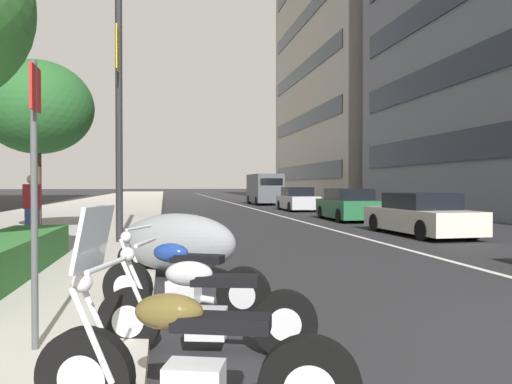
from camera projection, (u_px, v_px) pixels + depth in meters
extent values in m
cube|color=#B2ADA3|center=(95.00, 209.00, 31.85)|extent=(160.00, 8.52, 0.15)
cube|color=silver|center=(241.00, 205.00, 38.69)|extent=(110.00, 0.16, 0.01)
cylinder|color=black|center=(85.00, 377.00, 3.29)|extent=(0.31, 0.67, 0.67)
cylinder|color=silver|center=(85.00, 377.00, 3.29)|extent=(0.22, 0.36, 0.33)
cube|color=black|center=(221.00, 322.00, 3.18)|extent=(0.40, 0.68, 0.10)
ellipsoid|color=brown|center=(169.00, 312.00, 3.22)|extent=(0.37, 0.51, 0.24)
cylinder|color=silver|center=(92.00, 335.00, 3.21)|extent=(0.14, 0.32, 0.64)
cylinder|color=silver|center=(101.00, 329.00, 3.35)|extent=(0.14, 0.32, 0.64)
cylinder|color=silver|center=(107.00, 265.00, 3.26)|extent=(0.58, 0.21, 0.04)
sphere|color=silver|center=(82.00, 282.00, 3.29)|extent=(0.14, 0.14, 0.14)
cube|color=#B2BCC6|center=(93.00, 238.00, 3.27)|extent=(0.46, 0.25, 0.44)
cylinder|color=black|center=(130.00, 320.00, 4.76)|extent=(0.27, 0.63, 0.62)
cylinder|color=silver|center=(130.00, 320.00, 4.76)|extent=(0.20, 0.34, 0.31)
cylinder|color=black|center=(285.00, 323.00, 4.66)|extent=(0.27, 0.63, 0.62)
cylinder|color=silver|center=(285.00, 323.00, 4.66)|extent=(0.20, 0.34, 0.31)
cube|color=silver|center=(207.00, 323.00, 4.71)|extent=(0.35, 0.43, 0.28)
cube|color=black|center=(225.00, 280.00, 4.69)|extent=(0.37, 0.67, 0.10)
ellipsoid|color=#B2B2B7|center=(189.00, 274.00, 4.72)|extent=(0.35, 0.51, 0.24)
cylinder|color=silver|center=(135.00, 290.00, 4.68)|extent=(0.12, 0.32, 0.64)
cylinder|color=silver|center=(140.00, 287.00, 4.82)|extent=(0.12, 0.32, 0.64)
cylinder|color=silver|center=(146.00, 242.00, 4.74)|extent=(0.59, 0.19, 0.04)
sphere|color=silver|center=(127.00, 254.00, 4.75)|extent=(0.14, 0.14, 0.14)
cylinder|color=silver|center=(237.00, 331.00, 4.83)|extent=(0.26, 0.69, 0.16)
cylinder|color=black|center=(128.00, 287.00, 6.22)|extent=(0.39, 0.64, 0.65)
cylinder|color=silver|center=(128.00, 287.00, 6.22)|extent=(0.26, 0.35, 0.33)
cylinder|color=black|center=(243.00, 294.00, 5.82)|extent=(0.39, 0.64, 0.65)
cylinder|color=silver|center=(243.00, 294.00, 5.82)|extent=(0.26, 0.35, 0.33)
cube|color=silver|center=(184.00, 292.00, 6.02)|extent=(0.40, 0.46, 0.28)
cube|color=black|center=(197.00, 259.00, 5.96)|extent=(0.48, 0.67, 0.10)
ellipsoid|color=navy|center=(171.00, 253.00, 6.05)|extent=(0.42, 0.52, 0.24)
cylinder|color=silver|center=(130.00, 264.00, 6.12)|extent=(0.18, 0.30, 0.64)
cylinder|color=silver|center=(136.00, 263.00, 6.26)|extent=(0.18, 0.30, 0.64)
cylinder|color=silver|center=(139.00, 228.00, 6.16)|extent=(0.56, 0.29, 0.04)
sphere|color=silver|center=(126.00, 237.00, 6.21)|extent=(0.14, 0.14, 0.14)
cylinder|color=silver|center=(209.00, 300.00, 6.08)|extent=(0.38, 0.66, 0.16)
ellipsoid|color=gray|center=(178.00, 243.00, 8.52)|extent=(1.56, 2.23, 1.02)
cylinder|color=black|center=(134.00, 259.00, 8.71)|extent=(0.34, 0.59, 0.60)
cube|color=beige|center=(420.00, 220.00, 15.83)|extent=(4.61, 1.94, 0.70)
cube|color=black|center=(421.00, 201.00, 15.79)|extent=(2.23, 1.72, 0.51)
cylinder|color=black|center=(376.00, 223.00, 17.12)|extent=(0.63, 0.24, 0.62)
cylinder|color=black|center=(418.00, 222.00, 17.48)|extent=(0.63, 0.24, 0.62)
cylinder|color=black|center=(423.00, 230.00, 14.19)|extent=(0.63, 0.24, 0.62)
cylinder|color=black|center=(472.00, 229.00, 14.55)|extent=(0.63, 0.24, 0.62)
cube|color=#236038|center=(347.00, 208.00, 22.47)|extent=(4.41, 1.95, 0.80)
cube|color=black|center=(348.00, 194.00, 22.28)|extent=(2.44, 1.73, 0.51)
cylinder|color=black|center=(321.00, 212.00, 23.77)|extent=(0.63, 0.25, 0.62)
cylinder|color=black|center=(353.00, 212.00, 24.00)|extent=(0.63, 0.25, 0.62)
cylinder|color=black|center=(340.00, 216.00, 20.94)|extent=(0.63, 0.25, 0.62)
cylinder|color=black|center=(376.00, 215.00, 21.17)|extent=(0.63, 0.25, 0.62)
cube|color=#B7B7BC|center=(297.00, 202.00, 30.86)|extent=(4.21, 1.81, 0.78)
cube|color=black|center=(297.00, 192.00, 30.89)|extent=(1.95, 1.65, 0.56)
cylinder|color=black|center=(280.00, 205.00, 32.08)|extent=(0.62, 0.22, 0.62)
cylinder|color=black|center=(304.00, 205.00, 32.38)|extent=(0.62, 0.22, 0.62)
cylinder|color=black|center=(290.00, 207.00, 29.36)|extent=(0.62, 0.22, 0.62)
cylinder|color=black|center=(316.00, 207.00, 29.65)|extent=(0.62, 0.22, 0.62)
cube|color=#4C5156|center=(265.00, 188.00, 40.32)|extent=(5.17, 2.17, 2.29)
cube|color=black|center=(272.00, 182.00, 37.81)|extent=(0.06, 1.78, 0.56)
cylinder|color=black|center=(249.00, 200.00, 41.87)|extent=(0.72, 0.27, 0.72)
cylinder|color=black|center=(271.00, 200.00, 42.24)|extent=(0.72, 0.27, 0.72)
cylinder|color=black|center=(257.00, 201.00, 38.43)|extent=(0.72, 0.27, 0.72)
cylinder|color=black|center=(281.00, 201.00, 38.80)|extent=(0.72, 0.27, 0.72)
cylinder|color=#47494C|center=(34.00, 205.00, 4.38)|extent=(0.06, 0.06, 2.59)
cube|color=red|center=(35.00, 88.00, 4.37)|extent=(0.32, 0.02, 0.40)
cylinder|color=#232326|center=(119.00, 76.00, 12.69)|extent=(0.18, 0.18, 8.59)
cube|color=gold|center=(117.00, 48.00, 12.34)|extent=(0.56, 0.03, 1.10)
cube|color=gold|center=(120.00, 56.00, 13.02)|extent=(0.56, 0.03, 1.10)
cylinder|color=#473323|center=(38.00, 191.00, 15.15)|extent=(0.22, 0.22, 2.61)
ellipsoid|color=#265B28|center=(37.00, 107.00, 15.12)|extent=(3.38, 3.38, 2.88)
cube|color=#33478C|center=(32.00, 226.00, 12.22)|extent=(0.27, 0.34, 0.89)
cube|color=maroon|center=(32.00, 196.00, 12.21)|extent=(0.30, 0.43, 0.61)
sphere|color=tan|center=(32.00, 179.00, 12.21)|extent=(0.24, 0.24, 0.24)
cube|color=#232D3D|center=(479.00, 143.00, 22.27)|extent=(24.04, 0.08, 1.50)
cube|color=#232D3D|center=(479.00, 60.00, 22.21)|extent=(24.04, 0.08, 1.50)
cube|color=#B7B2A3|center=(399.00, 29.00, 52.23)|extent=(25.19, 21.24, 36.66)
cube|color=#2D3842|center=(303.00, 172.00, 50.48)|extent=(22.67, 0.08, 1.50)
cube|color=#2D3842|center=(303.00, 121.00, 50.41)|extent=(22.67, 0.08, 1.50)
cube|color=#2D3842|center=(303.00, 70.00, 50.33)|extent=(22.67, 0.08, 1.50)
cube|color=#2D3842|center=(303.00, 19.00, 50.26)|extent=(22.67, 0.08, 1.50)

